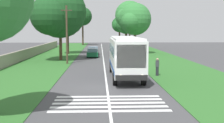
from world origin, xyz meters
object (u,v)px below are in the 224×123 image
object	(u,v)px
roadside_tree_left_2	(58,13)
roadside_tree_right_0	(129,16)
pedestrian	(157,67)
roadside_tree_right_3	(134,20)
trailing_car_0	(93,53)
coach_bus	(125,54)
roadside_tree_left_0	(82,17)
utility_pole	(67,34)
roadside_tree_left_3	(66,14)
trailing_car_1	(93,51)
roadside_tree_right_1	(119,25)
roadside_tree_right_2	(126,24)

from	to	relation	value
roadside_tree_left_2	roadside_tree_right_0	world-z (taller)	roadside_tree_left_2
pedestrian	roadside_tree_right_3	bearing A→B (deg)	-1.68
trailing_car_0	pedestrian	bearing A→B (deg)	-161.84
roadside_tree_left_2	pedestrian	size ratio (longest dim) A/B	6.29
coach_bus	roadside_tree_right_3	xyz separation A→B (m)	(26.82, -3.90, 3.99)
trailing_car_0	roadside_tree_left_0	xyz separation A→B (m)	(37.84, 3.77, 7.28)
utility_pole	trailing_car_0	bearing A→B (deg)	-17.51
roadside_tree_left_3	roadside_tree_left_0	bearing A→B (deg)	-1.94
roadside_tree_left_3	coach_bus	bearing A→B (deg)	-163.12
trailing_car_1	roadside_tree_left_2	size ratio (longest dim) A/B	0.40
utility_pole	pedestrian	world-z (taller)	utility_pole
trailing_car_1	roadside_tree_left_2	distance (m)	12.76
roadside_tree_left_2	pedestrian	world-z (taller)	roadside_tree_left_2
coach_bus	roadside_tree_left_2	world-z (taller)	roadside_tree_left_2
trailing_car_0	roadside_tree_right_1	world-z (taller)	roadside_tree_right_1
trailing_car_1	roadside_tree_left_2	bearing A→B (deg)	154.86
roadside_tree_left_0	utility_pole	size ratio (longest dim) A/B	1.45
roadside_tree_right_1	pedestrian	bearing A→B (deg)	179.91
roadside_tree_right_1	coach_bus	bearing A→B (deg)	176.89
roadside_tree_right_3	roadside_tree_right_2	bearing A→B (deg)	-0.17
coach_bus	roadside_tree_right_0	world-z (taller)	roadside_tree_right_0
coach_bus	roadside_tree_right_1	bearing A→B (deg)	-3.11
roadside_tree_left_3	roadside_tree_right_3	size ratio (longest dim) A/B	1.10
coach_bus	utility_pole	world-z (taller)	utility_pole
trailing_car_1	roadside_tree_left_2	world-z (taller)	roadside_tree_left_2
roadside_tree_right_0	pedestrian	distance (m)	37.81
coach_bus	pedestrian	xyz separation A→B (m)	(0.74, -3.13, -1.24)
roadside_tree_right_1	roadside_tree_left_0	bearing A→B (deg)	92.76
roadside_tree_left_2	roadside_tree_right_2	distance (m)	31.96
coach_bus	utility_pole	size ratio (longest dim) A/B	1.51
roadside_tree_left_2	roadside_tree_left_3	bearing A→B (deg)	0.23
roadside_tree_right_3	utility_pole	world-z (taller)	roadside_tree_right_3
roadside_tree_right_2	trailing_car_1	bearing A→B (deg)	158.98
trailing_car_0	roadside_tree_right_2	bearing A→B (deg)	-16.76
trailing_car_1	pedestrian	world-z (taller)	pedestrian
trailing_car_0	trailing_car_1	bearing A→B (deg)	0.12
trailing_car_0	trailing_car_1	world-z (taller)	same
roadside_tree_left_2	pedestrian	xyz separation A→B (m)	(-15.28, -11.39, -5.81)
roadside_tree_left_0	roadside_tree_right_2	world-z (taller)	roadside_tree_left_0
roadside_tree_left_2	roadside_tree_right_2	size ratio (longest dim) A/B	1.29
coach_bus	trailing_car_0	distance (m)	21.22
roadside_tree_right_3	pedestrian	distance (m)	26.61
coach_bus	roadside_tree_left_2	distance (m)	18.59
roadside_tree_left_3	roadside_tree_right_1	world-z (taller)	roadside_tree_left_3
roadside_tree_right_1	utility_pole	world-z (taller)	roadside_tree_right_1
trailing_car_1	roadside_tree_right_1	world-z (taller)	roadside_tree_right_1
roadside_tree_right_1	roadside_tree_right_3	distance (m)	32.42
coach_bus	roadside_tree_right_3	distance (m)	27.39
roadside_tree_right_2	roadside_tree_right_1	bearing A→B (deg)	3.04
trailing_car_1	utility_pole	bearing A→B (deg)	168.52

